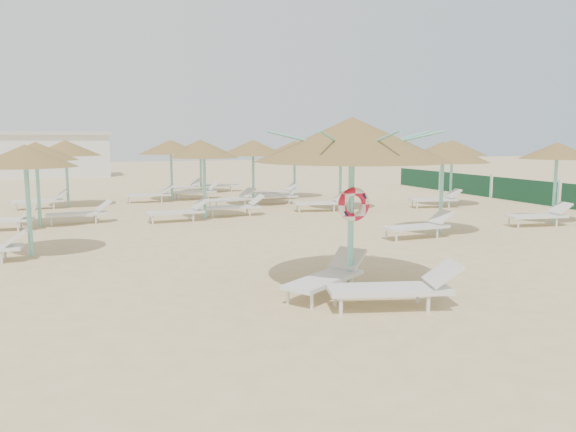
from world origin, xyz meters
name	(u,v)px	position (x,y,z in m)	size (l,w,h in m)	color
ground	(324,289)	(0.00, 0.00, 0.00)	(120.00, 120.00, 0.00)	#DBBA85
main_palapa	(352,140)	(0.44, -0.18, 2.75)	(3.52, 3.52, 3.16)	#78D0C2
lounger_main_a	(328,276)	(-0.09, -0.36, 0.34)	(1.97, 1.58, 0.72)	silver
lounger_main_b	(398,287)	(0.61, -1.55, 0.37)	(2.24, 1.19, 0.78)	silver
palapa_field	(254,151)	(2.25, 11.69, 2.30)	(19.17, 17.58, 2.71)	#78D0C2
service_hut	(51,154)	(-6.00, 35.00, 1.64)	(8.40, 4.40, 3.25)	silver
windbreak_fence	(524,191)	(14.00, 9.96, 0.50)	(0.08, 19.84, 1.10)	#1B5136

